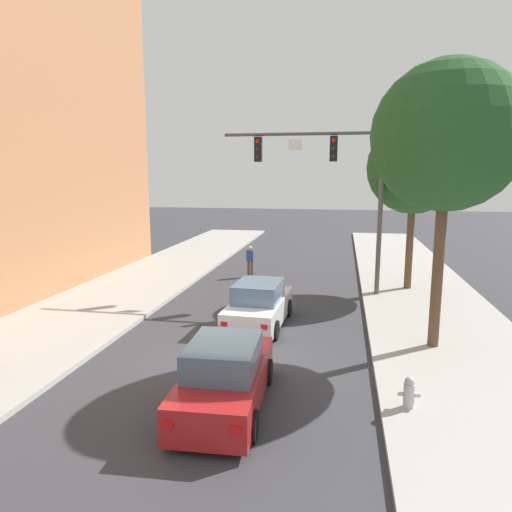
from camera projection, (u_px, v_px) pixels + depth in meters
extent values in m
plane|color=#38383D|center=(228.00, 364.00, 13.05)|extent=(120.00, 120.00, 0.00)
cube|color=#A8A59E|center=(22.00, 346.00, 14.21)|extent=(5.00, 60.00, 0.15)
cube|color=#A8A59E|center=(475.00, 380.00, 11.86)|extent=(5.00, 60.00, 0.15)
cylinder|color=#514C47|center=(380.00, 207.00, 19.48)|extent=(0.20, 0.20, 7.50)
cylinder|color=#514C47|center=(302.00, 134.00, 19.56)|extent=(6.71, 0.14, 0.14)
cube|color=black|center=(334.00, 149.00, 19.42)|extent=(0.32, 0.28, 1.05)
sphere|color=red|center=(334.00, 140.00, 19.22)|extent=(0.18, 0.18, 0.18)
sphere|color=#2D2823|center=(334.00, 148.00, 19.28)|extent=(0.18, 0.18, 0.18)
sphere|color=#2D2823|center=(333.00, 157.00, 19.34)|extent=(0.18, 0.18, 0.18)
cube|color=black|center=(258.00, 149.00, 20.01)|extent=(0.32, 0.28, 1.05)
sphere|color=red|center=(258.00, 141.00, 19.80)|extent=(0.18, 0.18, 0.18)
sphere|color=#2D2823|center=(258.00, 149.00, 19.86)|extent=(0.18, 0.18, 0.18)
sphere|color=#2D2823|center=(258.00, 157.00, 19.92)|extent=(0.18, 0.18, 0.18)
cube|color=white|center=(295.00, 145.00, 19.67)|extent=(0.60, 0.03, 0.44)
cube|color=silver|center=(259.00, 310.00, 16.29)|extent=(1.90, 4.28, 0.80)
cube|color=slate|center=(258.00, 291.00, 16.02)|extent=(1.59, 2.07, 0.64)
cylinder|color=black|center=(246.00, 305.00, 17.76)|extent=(0.25, 0.65, 0.64)
cylinder|color=black|center=(288.00, 308.00, 17.39)|extent=(0.25, 0.65, 0.64)
cylinder|color=black|center=(227.00, 326.00, 15.26)|extent=(0.25, 0.65, 0.64)
cylinder|color=black|center=(275.00, 330.00, 14.90)|extent=(0.25, 0.65, 0.64)
cube|color=red|center=(224.00, 324.00, 14.38)|extent=(0.20, 0.05, 0.14)
cube|color=red|center=(264.00, 327.00, 14.09)|extent=(0.20, 0.05, 0.14)
cube|color=#B21E1E|center=(225.00, 383.00, 10.57)|extent=(1.87, 4.27, 0.80)
cube|color=slate|center=(224.00, 356.00, 10.30)|extent=(1.58, 2.06, 0.64)
cylinder|color=black|center=(205.00, 368.00, 11.99)|extent=(0.25, 0.65, 0.64)
cylinder|color=black|center=(267.00, 371.00, 11.77)|extent=(0.25, 0.65, 0.64)
cylinder|color=black|center=(174.00, 419.00, 9.46)|extent=(0.25, 0.65, 0.64)
cylinder|color=black|center=(252.00, 426.00, 9.23)|extent=(0.25, 0.65, 0.64)
cube|color=red|center=(168.00, 425.00, 8.57)|extent=(0.20, 0.05, 0.14)
cube|color=red|center=(236.00, 430.00, 8.39)|extent=(0.20, 0.05, 0.14)
cylinder|color=brown|center=(249.00, 269.00, 24.07)|extent=(0.14, 0.14, 0.85)
cylinder|color=brown|center=(252.00, 269.00, 24.04)|extent=(0.14, 0.14, 0.85)
cube|color=#2D4799|center=(250.00, 256.00, 23.93)|extent=(0.36, 0.22, 0.56)
sphere|color=beige|center=(250.00, 248.00, 23.86)|extent=(0.22, 0.22, 0.22)
cylinder|color=#B2B2B7|center=(409.00, 396.00, 10.25)|extent=(0.24, 0.24, 0.55)
sphere|color=#B2B2B7|center=(410.00, 382.00, 10.19)|extent=(0.22, 0.22, 0.22)
cylinder|color=#B2B2B7|center=(400.00, 394.00, 10.28)|extent=(0.12, 0.09, 0.09)
cylinder|color=#B2B2B7|center=(417.00, 395.00, 10.21)|extent=(0.12, 0.09, 0.09)
cylinder|color=brown|center=(438.00, 272.00, 13.64)|extent=(0.32, 0.32, 4.57)
sphere|color=#235123|center=(447.00, 136.00, 12.97)|extent=(4.23, 4.23, 4.23)
cylinder|color=brown|center=(410.00, 246.00, 20.83)|extent=(0.32, 0.32, 3.89)
sphere|color=#235123|center=(414.00, 167.00, 20.23)|extent=(4.07, 4.07, 4.07)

